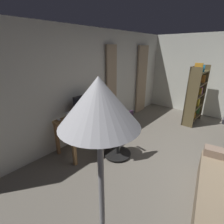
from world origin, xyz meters
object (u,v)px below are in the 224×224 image
at_px(desk, 92,118).
at_px(cell_phone_face_up, 102,115).
at_px(computer_monitor, 84,103).
at_px(office_chair, 120,136).
at_px(computer_keyboard, 106,110).
at_px(computer_mouse, 59,120).
at_px(floor_lamp, 100,138).
at_px(laptop, 77,118).
at_px(bookshelf, 194,95).

bearing_deg(desk, cell_phone_face_up, 115.81).
bearing_deg(desk, computer_monitor, -87.01).
bearing_deg(office_chair, computer_monitor, 99.55).
bearing_deg(computer_keyboard, computer_mouse, -16.95).
relative_size(office_chair, floor_lamp, 0.51).
distance_m(computer_monitor, cell_phone_face_up, 0.48).
xyz_separation_m(desk, laptop, (0.40, 0.03, 0.16)).
distance_m(computer_monitor, computer_keyboard, 0.53).
bearing_deg(office_chair, floor_lamp, -137.80).
distance_m(computer_keyboard, bookshelf, 2.71).
bearing_deg(bookshelf, floor_lamp, 9.29).
relative_size(computer_monitor, computer_mouse, 5.64).
distance_m(desk, office_chair, 0.78).
bearing_deg(computer_mouse, office_chair, 124.23).
xyz_separation_m(desk, computer_keyboard, (-0.39, 0.08, 0.11)).
xyz_separation_m(computer_monitor, computer_mouse, (0.63, -0.04, -0.20)).
xyz_separation_m(desk, computer_monitor, (0.01, -0.20, 0.32)).
relative_size(computer_monitor, computer_keyboard, 1.39).
height_order(cell_phone_face_up, floor_lamp, floor_lamp).
height_order(office_chair, laptop, office_chair).
relative_size(computer_keyboard, bookshelf, 0.23).
bearing_deg(computer_mouse, laptop, 132.30).
distance_m(cell_phone_face_up, floor_lamp, 2.81).
bearing_deg(computer_keyboard, bookshelf, 153.34).
distance_m(laptop, bookshelf, 3.45).
distance_m(office_chair, cell_phone_face_up, 0.62).
distance_m(computer_keyboard, computer_mouse, 1.08).
distance_m(computer_keyboard, laptop, 0.79).
bearing_deg(desk, laptop, 4.28).
height_order(desk, floor_lamp, floor_lamp).
xyz_separation_m(computer_mouse, floor_lamp, (1.15, 2.29, 0.94)).
bearing_deg(bookshelf, office_chair, -10.91).
relative_size(desk, laptop, 3.94).
xyz_separation_m(desk, office_chair, (-0.03, 0.76, -0.18)).
relative_size(desk, computer_keyboard, 3.72).
distance_m(computer_monitor, floor_lamp, 2.96).
distance_m(computer_mouse, cell_phone_face_up, 0.87).
height_order(laptop, bookshelf, bookshelf).
height_order(office_chair, computer_keyboard, office_chair).
bearing_deg(computer_mouse, desk, 159.70).
xyz_separation_m(desk, cell_phone_face_up, (-0.10, 0.21, 0.10)).
height_order(office_chair, computer_mouse, office_chair).
bearing_deg(laptop, computer_monitor, -154.52).
height_order(computer_keyboard, bookshelf, bookshelf).
bearing_deg(cell_phone_face_up, computer_monitor, -85.56).
height_order(computer_monitor, bookshelf, bookshelf).
height_order(office_chair, computer_monitor, computer_monitor).
height_order(computer_monitor, cell_phone_face_up, computer_monitor).
bearing_deg(floor_lamp, computer_monitor, -128.45).
height_order(computer_keyboard, floor_lamp, floor_lamp).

